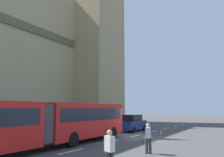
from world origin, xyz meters
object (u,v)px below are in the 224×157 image
object	(u,v)px
sedan_lead	(132,123)
pedestrian_by_kerb	(148,137)
traffic_cone_middle	(161,132)
articulated_bus	(36,121)
traffic_cone_west	(145,138)
pedestrian_near_cones	(110,150)

from	to	relation	value
sedan_lead	pedestrian_by_kerb	bearing A→B (deg)	-150.17
traffic_cone_middle	pedestrian_by_kerb	distance (m)	9.44
articulated_bus	pedestrian_by_kerb	size ratio (longest dim) A/B	10.47
articulated_bus	sedan_lead	distance (m)	13.79
traffic_cone_west	pedestrian_near_cones	bearing A→B (deg)	-166.04
pedestrian_near_cones	sedan_lead	bearing A→B (deg)	22.77
traffic_cone_west	sedan_lead	bearing A→B (deg)	32.27
articulated_bus	traffic_cone_west	xyz separation A→B (m)	(6.77, -4.27, -1.46)
articulated_bus	traffic_cone_west	distance (m)	8.14
traffic_cone_west	traffic_cone_middle	world-z (taller)	same
sedan_lead	traffic_cone_middle	distance (m)	4.47
traffic_cone_west	pedestrian_by_kerb	size ratio (longest dim) A/B	0.34
traffic_cone_west	pedestrian_by_kerb	distance (m)	4.52
articulated_bus	sedan_lead	size ratio (longest dim) A/B	4.02
traffic_cone_middle	pedestrian_near_cones	distance (m)	13.99
traffic_cone_middle	pedestrian_near_cones	size ratio (longest dim) A/B	0.34
traffic_cone_west	pedestrian_near_cones	world-z (taller)	pedestrian_near_cones
pedestrian_near_cones	pedestrian_by_kerb	distance (m)	4.61
articulated_bus	traffic_cone_middle	bearing A→B (deg)	-17.97
pedestrian_by_kerb	sedan_lead	bearing A→B (deg)	29.83
traffic_cone_west	pedestrian_near_cones	xyz separation A→B (m)	(-8.66, -2.15, 0.63)
articulated_bus	pedestrian_near_cones	distance (m)	6.75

